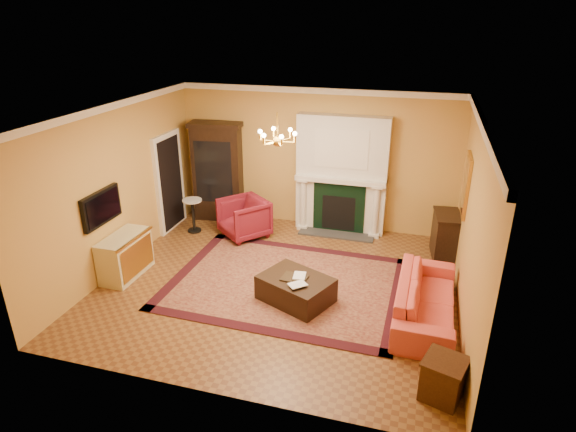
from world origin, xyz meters
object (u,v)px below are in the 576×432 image
at_px(china_cabinet, 218,174).
at_px(pedestal_table, 193,213).
at_px(wingback_armchair, 244,216).
at_px(commode, 125,256).
at_px(coral_sofa, 427,293).
at_px(console_table, 445,236).
at_px(end_table, 443,380).
at_px(leather_ottoman, 296,289).

relative_size(china_cabinet, pedestal_table, 2.88).
bearing_deg(wingback_armchair, commode, -83.78).
bearing_deg(wingback_armchair, coral_sofa, 12.32).
xyz_separation_m(wingback_armchair, coral_sofa, (3.75, -2.00, -0.02)).
relative_size(china_cabinet, console_table, 2.49).
relative_size(pedestal_table, end_table, 1.40).
distance_m(wingback_armchair, pedestal_table, 1.13).
distance_m(commode, leather_ottoman, 3.16).
relative_size(commode, console_table, 1.22).
xyz_separation_m(china_cabinet, pedestal_table, (-0.23, -0.89, -0.63)).
bearing_deg(china_cabinet, leather_ottoman, -55.93).
height_order(end_table, leather_ottoman, end_table).
distance_m(pedestal_table, console_table, 5.20).
bearing_deg(commode, leather_ottoman, 1.03).
xyz_separation_m(wingback_armchair, commode, (-1.45, -2.14, -0.07)).
height_order(wingback_armchair, pedestal_table, wingback_armchair).
distance_m(end_table, leather_ottoman, 2.79).
xyz_separation_m(pedestal_table, coral_sofa, (4.88, -1.92, 0.00)).
distance_m(china_cabinet, console_table, 5.03).
bearing_deg(coral_sofa, china_cabinet, 60.35).
xyz_separation_m(pedestal_table, console_table, (5.19, 0.29, -0.00)).
xyz_separation_m(pedestal_table, end_table, (5.13, -3.62, -0.16)).
xyz_separation_m(pedestal_table, leather_ottoman, (2.84, -2.03, -0.20)).
distance_m(wingback_armchair, commode, 2.58).
height_order(coral_sofa, end_table, coral_sofa).
height_order(wingback_armchair, leather_ottoman, wingback_armchair).
bearing_deg(china_cabinet, wingback_armchair, -49.60).
height_order(commode, leather_ottoman, commode).
relative_size(coral_sofa, console_table, 2.59).
relative_size(commode, leather_ottoman, 0.93).
bearing_deg(wingback_armchair, china_cabinet, 178.46).
bearing_deg(end_table, console_table, 89.12).
distance_m(china_cabinet, coral_sofa, 5.47).
height_order(pedestal_table, leather_ottoman, pedestal_table).
distance_m(china_cabinet, commode, 3.07).
distance_m(commode, console_table, 5.99).
height_order(console_table, leather_ottoman, console_table).
relative_size(china_cabinet, end_table, 4.02).
distance_m(china_cabinet, leather_ottoman, 4.00).
height_order(wingback_armchair, coral_sofa, wingback_armchair).
height_order(china_cabinet, pedestal_table, china_cabinet).
bearing_deg(commode, china_cabinet, 79.93).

